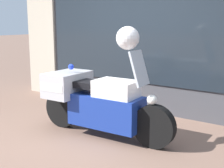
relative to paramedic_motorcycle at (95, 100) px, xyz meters
The scene contains 5 objects.
ground_plane 0.63m from the paramedic_motorcycle, 123.00° to the right, with size 60.00×60.00×0.00m, color #7A5B4C.
shop_building 2.22m from the paramedic_motorcycle, 108.74° to the left, with size 6.05×0.55×3.63m.
window_display 1.75m from the paramedic_motorcycle, 84.66° to the left, with size 4.75×0.30×1.93m.
paramedic_motorcycle is the anchor object (origin of this frame).
white_helmet 1.09m from the paramedic_motorcycle, ahead, with size 0.32×0.32×0.32m, color white.
Camera 1 is at (3.04, -3.28, 1.70)m, focal length 50.00 mm.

